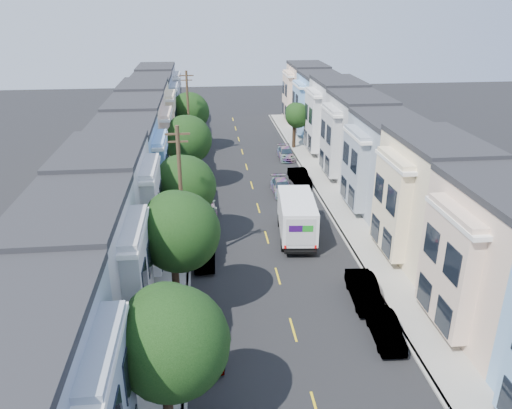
{
  "coord_description": "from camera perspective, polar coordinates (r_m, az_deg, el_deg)",
  "views": [
    {
      "loc": [
        -4.63,
        -29.24,
        17.55
      ],
      "look_at": [
        -0.68,
        7.62,
        2.2
      ],
      "focal_mm": 35.0,
      "sensor_mm": 36.0,
      "label": 1
    }
  ],
  "objects": [
    {
      "name": "parked_right_a",
      "position": [
        29.25,
        14.55,
        -13.63
      ],
      "size": [
        1.6,
        3.97,
        1.3
      ],
      "primitive_type": "imported",
      "rotation": [
        0.0,
        0.0,
        -0.06
      ],
      "color": "#44474C",
      "rests_on": "ground"
    },
    {
      "name": "tree_far_r",
      "position": [
        62.67,
        4.7,
        10.06
      ],
      "size": [
        3.1,
        3.1,
        5.74
      ],
      "color": "black",
      "rests_on": "ground"
    },
    {
      "name": "parked_left_c",
      "position": [
        35.83,
        -5.86,
        -5.73
      ],
      "size": [
        1.53,
        4.08,
        1.35
      ],
      "primitive_type": "imported",
      "rotation": [
        0.0,
        0.0,
        -0.03
      ],
      "color": "#AEAFAF",
      "rests_on": "ground"
    },
    {
      "name": "utility_pole_far",
      "position": [
        58.59,
        -7.73,
        10.08
      ],
      "size": [
        1.6,
        0.26,
        10.0
      ],
      "color": "#42301E",
      "rests_on": "ground"
    },
    {
      "name": "tree_a",
      "position": [
        20.86,
        -9.79,
        -15.37
      ],
      "size": [
        4.65,
        4.65,
        7.19
      ],
      "color": "black",
      "rests_on": "ground"
    },
    {
      "name": "utility_pole_near",
      "position": [
        33.65,
        -8.53,
        0.62
      ],
      "size": [
        1.6,
        0.26,
        10.0
      ],
      "color": "#42301E",
      "rests_on": "ground"
    },
    {
      "name": "townhouse_row_right",
      "position": [
        50.14,
        12.65,
        1.44
      ],
      "size": [
        5.0,
        70.0,
        8.5
      ],
      "primitive_type": "cube",
      "color": "#939DAA",
      "rests_on": "ground"
    },
    {
      "name": "tree_c",
      "position": [
        37.11,
        -8.32,
        1.99
      ],
      "size": [
        4.7,
        4.7,
        7.07
      ],
      "color": "black",
      "rests_on": "ground"
    },
    {
      "name": "lead_sedan",
      "position": [
        48.35,
        2.93,
        2.01
      ],
      "size": [
        1.88,
        4.35,
        1.3
      ],
      "primitive_type": "imported",
      "rotation": [
        0.0,
        0.0,
        0.01
      ],
      "color": "black",
      "rests_on": "ground"
    },
    {
      "name": "sidewalk_left",
      "position": [
        47.64,
        -8.96,
        0.69
      ],
      "size": [
        2.6,
        70.0,
        0.15
      ],
      "primitive_type": "cube",
      "color": "gray",
      "rests_on": "ground"
    },
    {
      "name": "tree_e",
      "position": [
        61.8,
        -7.66,
        10.43
      ],
      "size": [
        4.7,
        4.7,
        7.21
      ],
      "color": "black",
      "rests_on": "ground"
    },
    {
      "name": "sidewalk_right",
      "position": [
        49.05,
        8.44,
        1.37
      ],
      "size": [
        2.6,
        70.0,
        0.15
      ],
      "primitive_type": "cube",
      "color": "gray",
      "rests_on": "ground"
    },
    {
      "name": "townhouse_row_left",
      "position": [
        48.04,
        -13.48,
        0.42
      ],
      "size": [
        5.0,
        70.0,
        8.5
      ],
      "primitive_type": "cube",
      "color": "#939DAA",
      "rests_on": "ground"
    },
    {
      "name": "centerline",
      "position": [
        47.81,
        -0.13,
        0.96
      ],
      "size": [
        0.12,
        70.0,
        0.01
      ],
      "primitive_type": "cube",
      "color": "gold",
      "rests_on": "ground"
    },
    {
      "name": "parked_right_c",
      "position": [
        51.12,
        4.98,
        3.18
      ],
      "size": [
        1.87,
        4.4,
        1.43
      ],
      "primitive_type": "imported",
      "rotation": [
        0.0,
        0.0,
        0.08
      ],
      "color": "black",
      "rests_on": "ground"
    },
    {
      "name": "curb_left",
      "position": [
        47.58,
        -7.4,
        0.76
      ],
      "size": [
        0.3,
        70.0,
        0.15
      ],
      "primitive_type": "cube",
      "color": "gray",
      "rests_on": "ground"
    },
    {
      "name": "ground",
      "position": [
        34.41,
        2.5,
        -8.19
      ],
      "size": [
        160.0,
        160.0,
        0.0
      ],
      "primitive_type": "plane",
      "color": "black",
      "rests_on": "ground"
    },
    {
      "name": "curb_right",
      "position": [
        48.75,
        6.96,
        1.32
      ],
      "size": [
        0.3,
        70.0,
        0.15
      ],
      "primitive_type": "cube",
      "color": "gray",
      "rests_on": "ground"
    },
    {
      "name": "parked_left_d",
      "position": [
        44.71,
        -6.01,
        0.24
      ],
      "size": [
        2.43,
        4.92,
        1.43
      ],
      "primitive_type": "imported",
      "rotation": [
        0.0,
        0.0,
        0.09
      ],
      "color": "#380202",
      "rests_on": "ground"
    },
    {
      "name": "parked_right_b",
      "position": [
        32.18,
        12.25,
        -9.59
      ],
      "size": [
        1.81,
        4.49,
        1.47
      ],
      "primitive_type": "imported",
      "rotation": [
        0.0,
        0.0,
        -0.06
      ],
      "color": "white",
      "rests_on": "ground"
    },
    {
      "name": "parked_right_d",
      "position": [
        59.18,
        3.43,
        5.85
      ],
      "size": [
        1.8,
        4.27,
        1.28
      ],
      "primitive_type": "imported",
      "rotation": [
        0.0,
        0.0,
        -0.0
      ],
      "color": "#0C1137",
      "rests_on": "ground"
    },
    {
      "name": "road_slab",
      "position": [
        47.81,
        -0.13,
        0.97
      ],
      "size": [
        12.0,
        70.0,
        0.02
      ],
      "primitive_type": "cube",
      "color": "black",
      "rests_on": "ground"
    },
    {
      "name": "tree_d",
      "position": [
        48.71,
        -7.94,
        7.33
      ],
      "size": [
        4.7,
        4.7,
        7.35
      ],
      "color": "black",
      "rests_on": "ground"
    },
    {
      "name": "parked_left_b",
      "position": [
        27.29,
        -5.58,
        -15.93
      ],
      "size": [
        1.83,
        4.01,
        1.26
      ],
      "primitive_type": "imported",
      "rotation": [
        0.0,
        0.0,
        0.09
      ],
      "color": "black",
      "rests_on": "ground"
    },
    {
      "name": "tree_b",
      "position": [
        28.23,
        -8.93,
        -3.16
      ],
      "size": [
        4.61,
        4.61,
        7.79
      ],
      "color": "black",
      "rests_on": "ground"
    },
    {
      "name": "fedex_truck",
      "position": [
        39.03,
        4.67,
        -1.29
      ],
      "size": [
        2.66,
        6.92,
        3.32
      ],
      "rotation": [
        0.0,
        0.0,
        -0.1
      ],
      "color": "white",
      "rests_on": "ground"
    }
  ]
}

